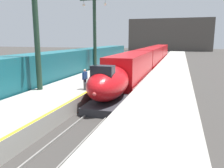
{
  "coord_description": "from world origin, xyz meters",
  "views": [
    {
      "loc": [
        5.27,
        -2.59,
        5.2
      ],
      "look_at": [
        0.32,
        13.89,
        1.8
      ],
      "focal_mm": 36.6,
      "sensor_mm": 36.0,
      "label": 1
    }
  ],
  "objects_px": {
    "regional_train_adjacent": "(84,61)",
    "passenger_near_edge": "(85,77)",
    "rolling_suitcase": "(86,86)",
    "highspeed_train_main": "(150,58)",
    "station_column_far": "(95,27)",
    "station_column_mid": "(36,19)"
  },
  "relations": [
    {
      "from": "highspeed_train_main",
      "to": "regional_train_adjacent",
      "type": "height_order",
      "value": "regional_train_adjacent"
    },
    {
      "from": "regional_train_adjacent",
      "to": "rolling_suitcase",
      "type": "relative_size",
      "value": 37.27
    },
    {
      "from": "passenger_near_edge",
      "to": "rolling_suitcase",
      "type": "relative_size",
      "value": 1.72
    },
    {
      "from": "passenger_near_edge",
      "to": "station_column_mid",
      "type": "bearing_deg",
      "value": -161.22
    },
    {
      "from": "regional_train_adjacent",
      "to": "rolling_suitcase",
      "type": "distance_m",
      "value": 14.64
    },
    {
      "from": "highspeed_train_main",
      "to": "station_column_mid",
      "type": "distance_m",
      "value": 26.01
    },
    {
      "from": "highspeed_train_main",
      "to": "station_column_mid",
      "type": "bearing_deg",
      "value": -103.34
    },
    {
      "from": "regional_train_adjacent",
      "to": "station_column_mid",
      "type": "bearing_deg",
      "value": -81.2
    },
    {
      "from": "highspeed_train_main",
      "to": "regional_train_adjacent",
      "type": "distance_m",
      "value": 13.39
    },
    {
      "from": "rolling_suitcase",
      "to": "passenger_near_edge",
      "type": "bearing_deg",
      "value": 129.05
    },
    {
      "from": "regional_train_adjacent",
      "to": "station_column_far",
      "type": "height_order",
      "value": "station_column_far"
    },
    {
      "from": "regional_train_adjacent",
      "to": "highspeed_train_main",
      "type": "bearing_deg",
      "value": 52.78
    },
    {
      "from": "passenger_near_edge",
      "to": "station_column_far",
      "type": "bearing_deg",
      "value": 106.89
    },
    {
      "from": "highspeed_train_main",
      "to": "rolling_suitcase",
      "type": "xyz_separation_m",
      "value": [
        -2.07,
        -23.98,
        -0.6
      ]
    },
    {
      "from": "regional_train_adjacent",
      "to": "station_column_mid",
      "type": "height_order",
      "value": "station_column_mid"
    },
    {
      "from": "station_column_far",
      "to": "rolling_suitcase",
      "type": "relative_size",
      "value": 9.69
    },
    {
      "from": "highspeed_train_main",
      "to": "station_column_far",
      "type": "xyz_separation_m",
      "value": [
        -5.9,
        -11.88,
        4.79
      ]
    },
    {
      "from": "regional_train_adjacent",
      "to": "station_column_far",
      "type": "bearing_deg",
      "value": -29.02
    },
    {
      "from": "highspeed_train_main",
      "to": "station_column_mid",
      "type": "height_order",
      "value": "station_column_mid"
    },
    {
      "from": "regional_train_adjacent",
      "to": "passenger_near_edge",
      "type": "relative_size",
      "value": 21.66
    },
    {
      "from": "highspeed_train_main",
      "to": "station_column_far",
      "type": "relative_size",
      "value": 5.93
    },
    {
      "from": "station_column_far",
      "to": "rolling_suitcase",
      "type": "height_order",
      "value": "station_column_far"
    }
  ]
}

